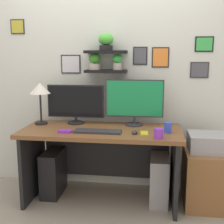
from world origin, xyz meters
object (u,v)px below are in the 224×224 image
Objects in this scene: computer_mouse at (135,132)px; drawer_cabinet at (206,178)px; keyboard at (98,131)px; desk_lamp at (40,91)px; pen_cup at (168,128)px; desk at (102,148)px; printer at (209,143)px; coffee_mug at (158,133)px; computer_tower_left at (53,173)px; monitor_right at (134,101)px; computer_tower_right at (159,179)px; cell_phone at (144,133)px; scissors_tray at (65,131)px; monitor_left at (76,103)px.

computer_mouse is 0.88m from drawer_cabinet.
desk_lamp is (-0.65, 0.27, 0.34)m from keyboard.
desk_lamp is at bearing 171.73° from pen_cup.
desk reaches higher than printer.
computer_tower_left is at bearing 162.30° from coffee_mug.
monitor_right is 1.26× the size of computer_tower_right.
monitor_right is 0.43m from cell_phone.
drawer_cabinet is 0.36m from printer.
scissors_tray is at bearing 174.15° from coffee_mug.
printer is 0.81× the size of computer_tower_left.
monitor_left reaches higher than scissors_tray.
computer_tower_left is at bearing 130.73° from scissors_tray.
cell_phone is 1.56× the size of coffee_mug.
printer is (1.35, -0.16, -0.33)m from monitor_left.
printer is (0.61, 0.17, -0.12)m from cell_phone.
pen_cup is (0.64, -0.11, 0.26)m from desk.
coffee_mug is (0.21, -0.13, 0.03)m from computer_mouse.
monitor_right is at bearing 167.46° from printer.
cell_phone is (1.09, -0.25, -0.35)m from desk_lamp.
desk_lamp is 3.10× the size of cell_phone.
computer_mouse is 0.25m from coffee_mug.
drawer_cabinet is 0.46m from computer_tower_right.
computer_tower_left is at bearing 157.85° from keyboard.
monitor_right is at bearing 105.92° from cell_phone.
cell_phone is (0.11, -0.33, -0.25)m from monitor_right.
computer_tower_left and computer_tower_right have the same top height.
monitor_right is 1.15m from computer_tower_left.
coffee_mug is 0.87m from scissors_tray.
desk is 1.07m from drawer_cabinet.
pen_cup is (0.65, 0.08, 0.04)m from keyboard.
cell_phone is at bearing -163.98° from pen_cup.
scissors_tray reaches higher than cell_phone.
monitor_left reaches higher than drawer_cabinet.
monitor_left is 1.02× the size of monitor_right.
computer_tower_left is (0.13, -0.05, -0.87)m from desk_lamp.
coffee_mug is (0.24, -0.48, -0.21)m from monitor_right.
scissors_tray is 0.26× the size of computer_tower_right.
cell_phone is 0.25× the size of drawer_cabinet.
monitor_left reaches higher than printer.
keyboard is 0.58m from coffee_mug.
monitor_right is at bearing 140.73° from pen_cup.
monitor_left is at bearing 152.53° from cell_phone.
printer is (1.70, -0.08, -0.46)m from desk_lamp.
pen_cup reaches higher than computer_tower_left.
computer_mouse is at bearing -14.92° from desk_lamp.
desk is 0.70m from pen_cup.
coffee_mug is 0.23m from pen_cup.
scissors_tray is at bearing -176.15° from computer_mouse.
coffee_mug is at bearing -146.97° from printer.
desk_lamp is at bearing -175.24° from monitor_right.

